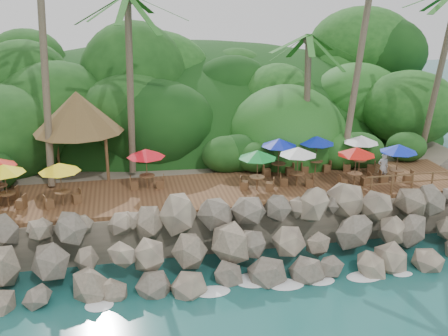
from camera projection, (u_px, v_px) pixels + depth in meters
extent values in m
plane|color=#19514F|center=(252.00, 289.00, 22.10)|extent=(140.00, 140.00, 0.00)
cube|color=gray|center=(196.00, 155.00, 36.64)|extent=(32.00, 25.20, 2.10)
ellipsoid|color=#143811|center=(183.00, 141.00, 43.95)|extent=(44.80, 28.00, 15.40)
cube|color=brown|center=(224.00, 190.00, 26.97)|extent=(26.00, 5.00, 0.20)
ellipsoid|color=white|center=(28.00, 308.00, 20.70)|extent=(1.20, 0.80, 0.06)
ellipsoid|color=white|center=(106.00, 300.00, 21.26)|extent=(1.20, 0.80, 0.06)
ellipsoid|color=white|center=(180.00, 292.00, 21.81)|extent=(1.20, 0.80, 0.06)
ellipsoid|color=white|center=(250.00, 285.00, 22.36)|extent=(1.20, 0.80, 0.06)
ellipsoid|color=white|center=(317.00, 278.00, 22.92)|extent=(1.20, 0.80, 0.06)
ellipsoid|color=white|center=(380.00, 271.00, 23.47)|extent=(1.20, 0.80, 0.06)
ellipsoid|color=white|center=(441.00, 264.00, 24.03)|extent=(1.20, 0.80, 0.06)
cylinder|color=brown|center=(43.00, 45.00, 25.88)|extent=(0.80, 2.64, 14.05)
cylinder|color=brown|center=(130.00, 89.00, 27.76)|extent=(0.74, 0.86, 9.41)
cylinder|color=brown|center=(307.00, 101.00, 29.93)|extent=(0.87, 1.04, 7.31)
ellipsoid|color=#23601E|center=(310.00, 35.00, 28.76)|extent=(6.00, 6.00, 2.40)
cylinder|color=brown|center=(359.00, 61.00, 28.77)|extent=(2.14, 1.82, 11.82)
cylinder|color=brown|center=(438.00, 77.00, 30.25)|extent=(0.46, 1.87, 9.71)
cylinder|color=brown|center=(52.00, 162.00, 27.15)|extent=(0.16, 0.16, 2.40)
cylinder|color=brown|center=(107.00, 159.00, 27.67)|extent=(0.16, 0.16, 2.40)
cylinder|color=brown|center=(57.00, 147.00, 29.75)|extent=(0.16, 0.16, 2.40)
cylinder|color=brown|center=(108.00, 145.00, 30.27)|extent=(0.16, 0.16, 2.40)
cone|color=brown|center=(77.00, 112.00, 27.98)|extent=(4.81, 4.81, 2.20)
cylinder|color=brown|center=(315.00, 167.00, 29.17)|extent=(0.07, 0.07, 0.69)
cylinder|color=brown|center=(316.00, 161.00, 29.06)|extent=(0.78, 0.78, 0.05)
cylinder|color=brown|center=(316.00, 155.00, 28.95)|extent=(0.05, 0.05, 2.04)
cone|color=#0C21A4|center=(317.00, 140.00, 28.67)|extent=(1.95, 1.95, 0.42)
cube|color=brown|center=(304.00, 170.00, 29.09)|extent=(0.39, 0.39, 0.43)
cube|color=brown|center=(326.00, 168.00, 29.33)|extent=(0.39, 0.39, 0.43)
cylinder|color=brown|center=(396.00, 176.00, 27.64)|extent=(0.07, 0.07, 0.69)
cylinder|color=brown|center=(396.00, 170.00, 27.53)|extent=(0.78, 0.78, 0.05)
cylinder|color=brown|center=(397.00, 164.00, 27.43)|extent=(0.05, 0.05, 2.04)
cone|color=#0D25B1|center=(399.00, 148.00, 27.15)|extent=(1.95, 1.95, 0.42)
cube|color=brown|center=(383.00, 179.00, 27.66)|extent=(0.44, 0.44, 0.43)
cube|color=brown|center=(408.00, 179.00, 27.71)|extent=(0.44, 0.44, 0.43)
cylinder|color=brown|center=(354.00, 180.00, 27.15)|extent=(0.07, 0.07, 0.69)
cylinder|color=brown|center=(355.00, 173.00, 27.03)|extent=(0.78, 0.78, 0.05)
cylinder|color=brown|center=(355.00, 167.00, 26.93)|extent=(0.05, 0.05, 2.04)
cone|color=red|center=(357.00, 151.00, 26.65)|extent=(1.95, 1.95, 0.42)
cube|color=brown|center=(342.00, 183.00, 27.04)|extent=(0.41, 0.41, 0.43)
cube|color=brown|center=(365.00, 181.00, 27.34)|extent=(0.41, 0.41, 0.43)
cylinder|color=brown|center=(63.00, 199.00, 24.68)|extent=(0.07, 0.07, 0.69)
cylinder|color=brown|center=(62.00, 192.00, 24.57)|extent=(0.78, 0.78, 0.05)
cylinder|color=brown|center=(61.00, 185.00, 24.47)|extent=(0.05, 0.05, 2.04)
cone|color=yellow|center=(59.00, 167.00, 24.19)|extent=(1.95, 1.95, 0.42)
cube|color=brown|center=(49.00, 204.00, 24.39)|extent=(0.50, 0.50, 0.43)
cube|color=brown|center=(77.00, 198.00, 25.06)|extent=(0.50, 0.50, 0.43)
cylinder|color=brown|center=(297.00, 180.00, 27.16)|extent=(0.07, 0.07, 0.69)
cylinder|color=brown|center=(297.00, 173.00, 27.04)|extent=(0.78, 0.78, 0.05)
cylinder|color=brown|center=(297.00, 167.00, 26.94)|extent=(0.05, 0.05, 2.04)
cone|color=silver|center=(298.00, 151.00, 26.66)|extent=(1.95, 1.95, 0.42)
cube|color=brown|center=(284.00, 182.00, 27.25)|extent=(0.48, 0.48, 0.43)
cube|color=brown|center=(309.00, 182.00, 27.14)|extent=(0.48, 0.48, 0.43)
cylinder|color=brown|center=(147.00, 182.00, 26.84)|extent=(0.07, 0.07, 0.69)
cylinder|color=brown|center=(147.00, 176.00, 26.72)|extent=(0.78, 0.78, 0.05)
cylinder|color=brown|center=(147.00, 169.00, 26.62)|extent=(0.05, 0.05, 2.04)
cone|color=red|center=(146.00, 153.00, 26.34)|extent=(1.95, 1.95, 0.42)
cube|color=brown|center=(135.00, 185.00, 26.80)|extent=(0.42, 0.42, 0.43)
cube|color=brown|center=(160.00, 184.00, 26.95)|extent=(0.42, 0.42, 0.43)
cylinder|color=brown|center=(0.00, 192.00, 25.43)|extent=(0.07, 0.07, 0.69)
cube|color=brown|center=(14.00, 195.00, 25.45)|extent=(0.47, 0.47, 0.43)
cylinder|color=brown|center=(257.00, 183.00, 26.63)|extent=(0.07, 0.07, 0.69)
cylinder|color=brown|center=(257.00, 177.00, 26.52)|extent=(0.78, 0.78, 0.05)
cylinder|color=brown|center=(257.00, 171.00, 26.41)|extent=(0.05, 0.05, 2.04)
cone|color=#0D7728|center=(258.00, 154.00, 26.13)|extent=(1.95, 1.95, 0.42)
cube|color=brown|center=(244.00, 185.00, 26.75)|extent=(0.49, 0.49, 0.43)
cube|color=brown|center=(270.00, 186.00, 26.59)|extent=(0.49, 0.49, 0.43)
cylinder|color=brown|center=(359.00, 166.00, 29.29)|extent=(0.07, 0.07, 0.69)
cylinder|color=brown|center=(359.00, 160.00, 29.18)|extent=(0.78, 0.78, 0.05)
cylinder|color=brown|center=(360.00, 154.00, 29.08)|extent=(0.05, 0.05, 2.04)
cone|color=silver|center=(361.00, 139.00, 28.80)|extent=(1.95, 1.95, 0.42)
cube|color=brown|center=(347.00, 168.00, 29.45)|extent=(0.51, 0.51, 0.43)
cube|color=brown|center=(371.00, 169.00, 29.21)|extent=(0.51, 0.51, 0.43)
cylinder|color=brown|center=(278.00, 170.00, 28.71)|extent=(0.07, 0.07, 0.69)
cylinder|color=brown|center=(278.00, 163.00, 28.60)|extent=(0.78, 0.78, 0.05)
cylinder|color=brown|center=(279.00, 158.00, 28.49)|extent=(0.05, 0.05, 2.04)
cone|color=#0C1DA2|center=(279.00, 142.00, 28.21)|extent=(1.95, 1.95, 0.42)
cube|color=brown|center=(267.00, 172.00, 28.65)|extent=(0.40, 0.40, 0.43)
cube|color=brown|center=(290.00, 171.00, 28.85)|extent=(0.40, 0.40, 0.43)
cylinder|color=brown|center=(8.00, 200.00, 24.47)|extent=(0.07, 0.07, 0.69)
cylinder|color=brown|center=(7.00, 193.00, 24.36)|extent=(0.78, 0.78, 0.05)
cylinder|color=brown|center=(6.00, 187.00, 24.26)|extent=(0.05, 0.05, 2.04)
cone|color=yellow|center=(4.00, 169.00, 23.98)|extent=(1.95, 1.95, 0.42)
cube|color=brown|center=(21.00, 204.00, 24.42)|extent=(0.50, 0.50, 0.43)
cylinder|color=brown|center=(371.00, 186.00, 25.88)|extent=(0.10, 0.10, 1.00)
cylinder|color=brown|center=(392.00, 184.00, 26.08)|extent=(0.10, 0.10, 1.00)
cylinder|color=brown|center=(412.00, 183.00, 26.29)|extent=(0.10, 0.10, 1.00)
cylinder|color=brown|center=(432.00, 181.00, 26.49)|extent=(0.10, 0.10, 1.00)
cube|color=brown|center=(443.00, 172.00, 26.45)|extent=(8.30, 0.06, 0.06)
cube|color=brown|center=(442.00, 180.00, 26.58)|extent=(8.30, 0.06, 0.06)
imported|color=white|center=(383.00, 167.00, 27.71)|extent=(0.62, 0.46, 1.56)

